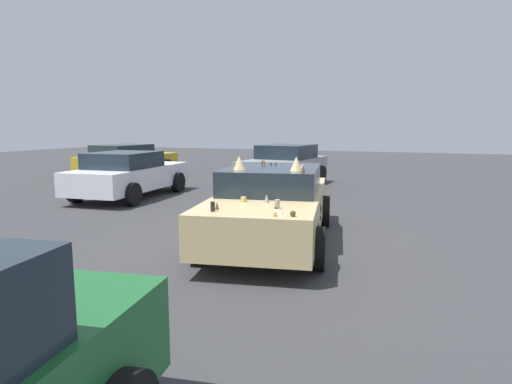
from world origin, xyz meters
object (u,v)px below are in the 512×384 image
(parked_sedan_near_left, at_px, (285,165))
(art_car_decorated, at_px, (272,204))
(parked_sedan_near_right, at_px, (127,160))
(parked_sedan_row_back_center, at_px, (129,174))

(parked_sedan_near_left, bearing_deg, art_car_decorated, 21.85)
(parked_sedan_near_right, xyz_separation_m, parked_sedan_near_left, (-0.74, -7.26, 0.05))
(art_car_decorated, height_order, parked_sedan_row_back_center, art_car_decorated)
(art_car_decorated, relative_size, parked_sedan_row_back_center, 1.13)
(art_car_decorated, distance_m, parked_sedan_near_left, 7.40)
(parked_sedan_row_back_center, bearing_deg, art_car_decorated, -124.38)
(parked_sedan_near_right, relative_size, parked_sedan_row_back_center, 1.06)
(parked_sedan_row_back_center, distance_m, parked_sedan_near_left, 5.30)
(art_car_decorated, bearing_deg, parked_sedan_near_left, -174.78)
(art_car_decorated, relative_size, parked_sedan_near_left, 1.14)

